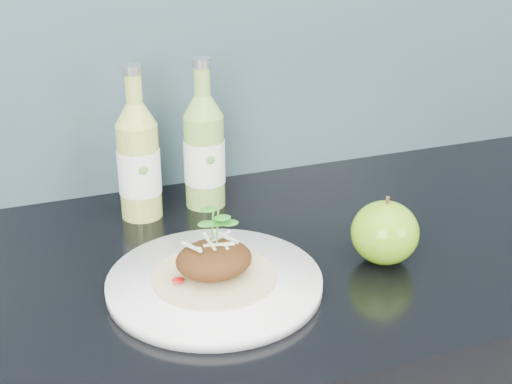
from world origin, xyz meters
TOP-DOWN VIEW (x-y plane):
  - dinner_plate at (-0.05, 1.62)m, footprint 0.35×0.35m
  - pork_taco at (-0.05, 1.62)m, footprint 0.16×0.16m
  - green_apple at (0.19, 1.61)m, footprint 0.11×0.11m
  - cider_bottle_left at (-0.09, 1.87)m, footprint 0.08×0.08m
  - cider_bottle_right at (0.02, 1.88)m, footprint 0.08×0.08m

SIDE VIEW (x-z plane):
  - dinner_plate at x=-0.05m, z-range 0.90..0.92m
  - green_apple at x=0.19m, z-range 0.90..0.99m
  - pork_taco at x=-0.05m, z-range 0.89..1.00m
  - cider_bottle_left at x=-0.09m, z-range 0.87..1.11m
  - cider_bottle_right at x=0.02m, z-range 0.87..1.11m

